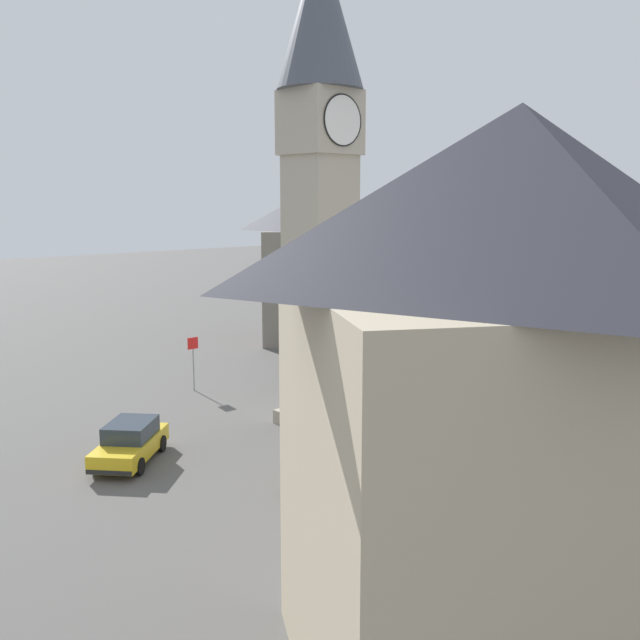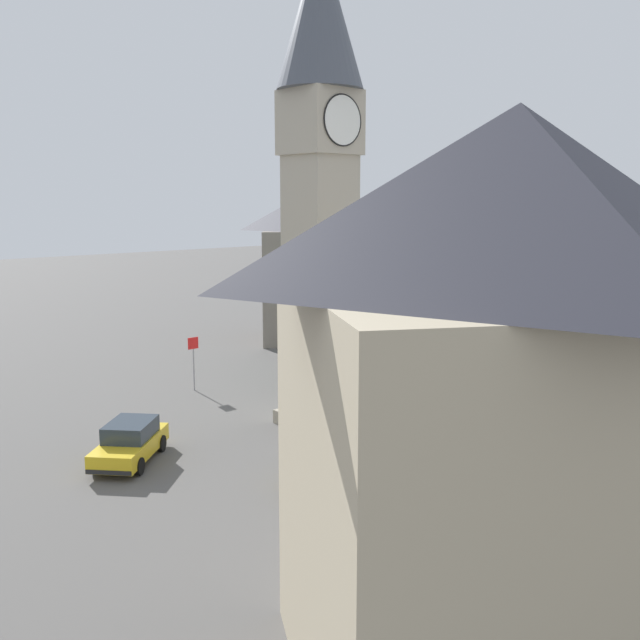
# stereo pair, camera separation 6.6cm
# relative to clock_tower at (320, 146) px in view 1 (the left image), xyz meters

# --- Properties ---
(ground_plane) EXTENTS (200.00, 200.00, 0.00)m
(ground_plane) POSITION_rel_clock_tower_xyz_m (-0.00, -0.00, -11.99)
(ground_plane) COLOR #565451
(clock_tower) EXTENTS (3.59, 3.59, 20.51)m
(clock_tower) POSITION_rel_clock_tower_xyz_m (0.00, 0.00, 0.00)
(clock_tower) COLOR gray
(clock_tower) RESTS_ON ground
(car_blue_kerb) EXTENTS (4.19, 4.02, 1.53)m
(car_blue_kerb) POSITION_rel_clock_tower_xyz_m (-8.42, 1.34, -11.23)
(car_blue_kerb) COLOR gold
(car_blue_kerb) RESTS_ON ground
(car_silver_kerb) EXTENTS (4.35, 2.35, 1.53)m
(car_silver_kerb) POSITION_rel_clock_tower_xyz_m (-3.60, -5.24, -11.23)
(car_silver_kerb) COLOR gold
(car_silver_kerb) RESTS_ON ground
(car_red_corner) EXTENTS (4.42, 2.69, 1.53)m
(car_red_corner) POSITION_rel_clock_tower_xyz_m (7.76, -0.74, -11.23)
(car_red_corner) COLOR silver
(car_red_corner) RESTS_ON ground
(car_white_side) EXTENTS (2.11, 4.27, 1.53)m
(car_white_side) POSITION_rel_clock_tower_xyz_m (2.52, -8.17, -11.23)
(car_white_side) COLOR #2D5BB7
(car_white_side) RESTS_ON ground
(pedestrian) EXTENTS (0.26, 0.56, 1.69)m
(pedestrian) POSITION_rel_clock_tower_xyz_m (8.81, -7.42, -10.99)
(pedestrian) COLOR black
(pedestrian) RESTS_ON ground
(tree) EXTENTS (5.57, 5.57, 8.18)m
(tree) POSITION_rel_clock_tower_xyz_m (5.65, 4.35, -6.61)
(tree) COLOR brown
(tree) RESTS_ON ground
(building_shop_left) EXTENTS (9.95, 9.88, 10.57)m
(building_shop_left) POSITION_rel_clock_tower_xyz_m (12.61, 14.69, -6.61)
(building_shop_left) COLOR slate
(building_shop_left) RESTS_ON ground
(building_terrace_right) EXTENTS (10.80, 10.66, 11.48)m
(building_terrace_right) POSITION_rel_clock_tower_xyz_m (-8.96, -15.36, -6.14)
(building_terrace_right) COLOR tan
(building_terrace_right) RESTS_ON ground
(lamp_post) EXTENTS (0.36, 0.36, 5.85)m
(lamp_post) POSITION_rel_clock_tower_xyz_m (8.66, 5.46, -8.16)
(lamp_post) COLOR black
(lamp_post) RESTS_ON ground
(road_sign) EXTENTS (0.60, 0.07, 2.80)m
(road_sign) POSITION_rel_clock_tower_xyz_m (-1.15, 8.53, -10.09)
(road_sign) COLOR gray
(road_sign) RESTS_ON ground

